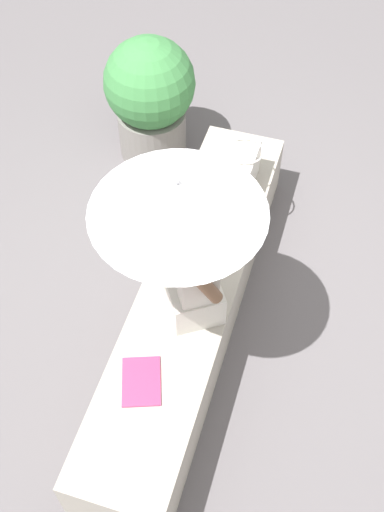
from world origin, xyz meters
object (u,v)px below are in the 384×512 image
Objects in this scene: person_seated at (193,264)px; parasol at (178,198)px; magazine at (141,381)px; handbag_black at (244,168)px; planter_near at (150,96)px.

person_seated is 0.83× the size of parasol.
magazine is at bearing 167.60° from person_seated.
handbag_black is (1.00, -0.03, -0.24)m from person_seated.
parasol is 1.06m from magazine.
person_seated is 0.93× the size of planter_near.
planter_near is (1.57, 0.80, -0.30)m from person_seated.
planter_near is at bearing -1.92° from magazine.
person_seated reaches higher than planter_near.
person_seated is 2.82× the size of handbag_black.
magazine is (-1.53, 0.15, -0.14)m from handbag_black.
parasol reaches higher than person_seated.
parasol is 3.40× the size of handbag_black.
person_seated is at bearing 178.02° from handbag_black.
planter_near is at bearing 24.59° from parasol.
parasol is 1.35m from handbag_black.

